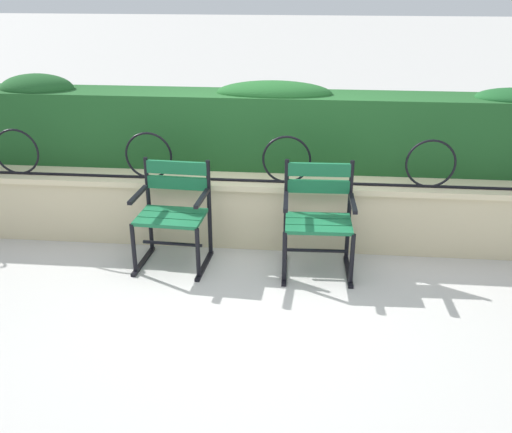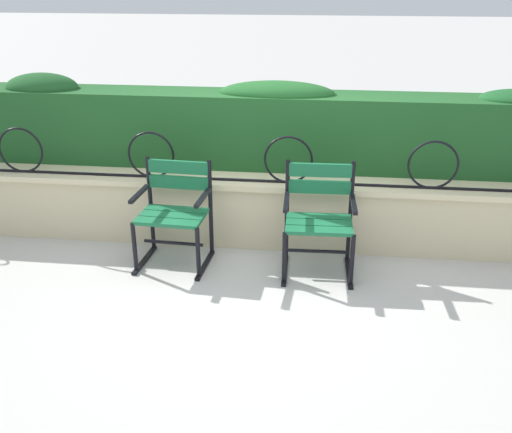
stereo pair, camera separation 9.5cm
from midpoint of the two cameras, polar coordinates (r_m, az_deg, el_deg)
ground_plane at (r=4.62m, az=-0.73°, el=-6.85°), size 60.00×60.00×0.00m
stone_wall at (r=5.23m, az=0.23°, el=0.58°), size 8.41×0.41×0.61m
iron_arch_fence at (r=5.04m, az=-3.60°, el=5.38°), size 7.85×0.02×0.42m
hedge_row at (r=5.42m, az=0.42°, el=8.79°), size 8.24×0.50×0.81m
park_chair_left at (r=4.87m, az=-8.67°, el=0.53°), size 0.60×0.55×0.86m
park_chair_right at (r=4.72m, az=5.55°, el=0.01°), size 0.58×0.54×0.89m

